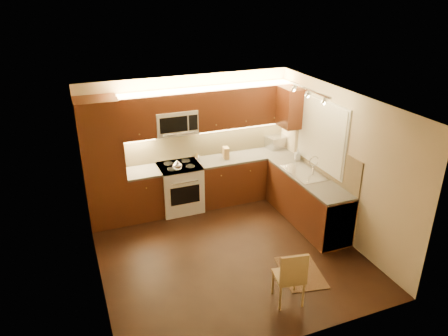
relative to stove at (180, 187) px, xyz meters
name	(u,v)px	position (x,y,z in m)	size (l,w,h in m)	color
floor	(228,252)	(0.30, -1.68, -0.46)	(4.00, 4.00, 0.01)	black
ceiling	(228,102)	(0.30, -1.68, 2.04)	(4.00, 4.00, 0.01)	beige
wall_back	(189,141)	(0.30, 0.32, 0.79)	(4.00, 0.01, 2.50)	#C5B190
wall_front	(296,256)	(0.30, -3.67, 0.79)	(4.00, 0.01, 2.50)	#C5B190
wall_left	(91,207)	(-1.70, -1.68, 0.79)	(0.01, 4.00, 2.50)	#C5B190
wall_right	(339,164)	(2.30, -1.68, 0.79)	(0.01, 4.00, 2.50)	#C5B190
pantry	(103,164)	(-1.35, 0.02, 0.69)	(0.70, 0.60, 2.30)	#4C2410
base_cab_back_left	(144,194)	(-0.69, 0.02, -0.03)	(0.62, 0.60, 0.86)	#4C2410
counter_back_left	(142,172)	(-0.69, 0.02, 0.42)	(0.62, 0.60, 0.04)	#3C3937
base_cab_back_right	(244,177)	(1.34, 0.02, -0.03)	(1.92, 0.60, 0.86)	#4C2410
counter_back_right	(245,156)	(1.34, 0.02, 0.42)	(1.92, 0.60, 0.04)	#3C3937
base_cab_right	(307,200)	(2.00, -1.28, -0.03)	(0.60, 2.00, 0.86)	#4C2410
counter_right	(309,177)	(2.00, -1.28, 0.42)	(0.60, 2.00, 0.04)	#3C3937
dishwasher	(329,218)	(2.00, -1.98, -0.03)	(0.58, 0.60, 0.84)	silver
backsplash_back	(206,141)	(0.65, 0.31, 0.74)	(3.30, 0.02, 0.60)	tan
backsplash_right	(325,158)	(2.29, -1.28, 0.74)	(0.02, 2.00, 0.60)	tan
upper_cab_back_left	(136,117)	(-0.69, 0.15, 1.42)	(0.62, 0.35, 0.75)	#4C2410
upper_cab_back_right	(243,106)	(1.34, 0.15, 1.42)	(1.92, 0.35, 0.75)	#4C2410
upper_cab_bridge	(174,101)	(0.00, 0.15, 1.63)	(0.76, 0.35, 0.31)	#4C2410
upper_cab_right_corner	(290,107)	(2.12, -0.28, 1.42)	(0.35, 0.50, 0.75)	#4C2410
stove	(180,187)	(0.00, 0.00, 0.00)	(0.76, 0.65, 0.92)	silver
microwave	(175,122)	(0.00, 0.14, 1.26)	(0.76, 0.38, 0.44)	silver
window_frame	(322,134)	(2.29, -1.12, 1.14)	(0.03, 1.44, 1.24)	silver
window_blinds	(321,134)	(2.27, -1.12, 1.14)	(0.02, 1.36, 1.16)	silver
sink	(305,169)	(2.00, -1.12, 0.52)	(0.52, 0.86, 0.15)	silver
faucet	(314,164)	(2.18, -1.12, 0.59)	(0.20, 0.04, 0.30)	silver
track_light_bar	(309,89)	(1.85, -1.27, 2.00)	(0.04, 1.20, 0.03)	silver
kettle	(177,165)	(-0.09, -0.20, 0.56)	(0.18, 0.18, 0.20)	silver
toaster_oven	(276,142)	(2.13, 0.20, 0.57)	(0.42, 0.31, 0.25)	silver
knife_block	(226,153)	(0.95, 0.03, 0.55)	(0.10, 0.16, 0.22)	#A38449
spice_jar_a	(199,157)	(0.44, 0.16, 0.49)	(0.04, 0.04, 0.10)	silver
spice_jar_b	(197,155)	(0.44, 0.26, 0.49)	(0.04, 0.04, 0.10)	olive
spice_jar_c	(197,155)	(0.44, 0.26, 0.49)	(0.04, 0.04, 0.10)	silver
spice_jar_d	(223,152)	(0.98, 0.26, 0.49)	(0.04, 0.04, 0.10)	olive
soap_bottle	(297,155)	(2.19, -0.53, 0.54)	(0.09, 0.10, 0.21)	silver
rug	(301,272)	(1.13, -2.58, -0.45)	(0.58, 0.87, 0.01)	black
dining_chair	(289,275)	(0.64, -3.02, -0.04)	(0.38, 0.38, 0.85)	#A38449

